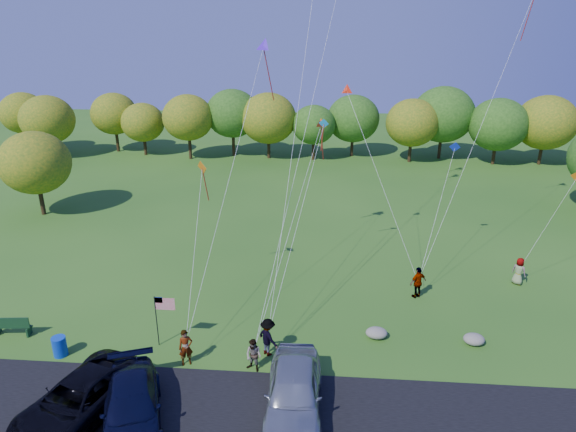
% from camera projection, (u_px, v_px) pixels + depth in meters
% --- Properties ---
extents(ground, '(140.00, 140.00, 0.00)m').
position_uv_depth(ground, '(291.00, 361.00, 24.34)').
color(ground, '#2A5A19').
rests_on(ground, ground).
extents(asphalt_lane, '(44.00, 6.00, 0.06)m').
position_uv_depth(asphalt_lane, '(283.00, 422.00, 20.61)').
color(asphalt_lane, black).
rests_on(asphalt_lane, ground).
extents(treeline, '(75.99, 28.25, 8.45)m').
position_uv_depth(treeline, '(306.00, 121.00, 56.47)').
color(treeline, '#3D2A16').
rests_on(treeline, ground).
extents(minivan_dark, '(4.48, 6.52, 1.65)m').
position_uv_depth(minivan_dark, '(78.00, 400.00, 20.60)').
color(minivan_dark, black).
rests_on(minivan_dark, asphalt_lane).
extents(minivan_navy, '(4.08, 6.05, 1.63)m').
position_uv_depth(minivan_navy, '(132.00, 407.00, 20.23)').
color(minivan_navy, black).
rests_on(minivan_navy, asphalt_lane).
extents(minivan_silver, '(2.39, 5.70, 1.93)m').
position_uv_depth(minivan_silver, '(294.00, 392.00, 20.85)').
color(minivan_silver, '#A3A8AE').
rests_on(minivan_silver, asphalt_lane).
extents(flyer_a, '(0.78, 0.66, 1.81)m').
position_uv_depth(flyer_a, '(186.00, 348.00, 23.85)').
color(flyer_a, '#4C4C59').
rests_on(flyer_a, ground).
extents(flyer_b, '(0.98, 0.89, 1.63)m').
position_uv_depth(flyer_b, '(254.00, 355.00, 23.43)').
color(flyer_b, '#4C4C59').
rests_on(flyer_b, ground).
extents(flyer_c, '(1.40, 1.37, 1.92)m').
position_uv_depth(flyer_c, '(268.00, 337.00, 24.52)').
color(flyer_c, '#4C4C59').
rests_on(flyer_c, ground).
extents(flyer_d, '(1.21, 1.00, 1.92)m').
position_uv_depth(flyer_d, '(418.00, 282.00, 29.63)').
color(flyer_d, '#4C4C59').
rests_on(flyer_d, ground).
extents(flyer_e, '(0.99, 0.97, 1.72)m').
position_uv_depth(flyer_e, '(519.00, 271.00, 31.18)').
color(flyer_e, '#4C4C59').
rests_on(flyer_e, ground).
extents(park_bench, '(2.00, 0.59, 1.10)m').
position_uv_depth(park_bench, '(11.00, 326.00, 26.11)').
color(park_bench, '#14371B').
rests_on(park_bench, ground).
extents(trash_barrel, '(0.66, 0.66, 0.99)m').
position_uv_depth(trash_barrel, '(60.00, 346.00, 24.61)').
color(trash_barrel, '#0C3BB9').
rests_on(trash_barrel, ground).
extents(flag_assembly, '(1.01, 0.66, 2.74)m').
position_uv_depth(flag_assembly, '(162.00, 309.00, 24.81)').
color(flag_assembly, black).
rests_on(flag_assembly, ground).
extents(boulder_near, '(1.10, 0.86, 0.55)m').
position_uv_depth(boulder_near, '(377.00, 333.00, 26.06)').
color(boulder_near, gray).
rests_on(boulder_near, ground).
extents(boulder_far, '(1.05, 0.87, 0.55)m').
position_uv_depth(boulder_far, '(474.00, 339.00, 25.55)').
color(boulder_far, gray).
rests_on(boulder_far, ground).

